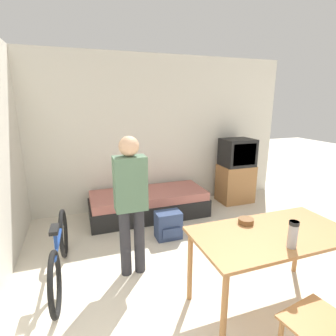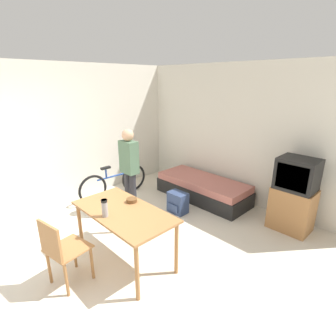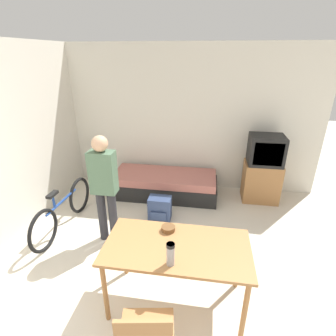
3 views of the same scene
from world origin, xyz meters
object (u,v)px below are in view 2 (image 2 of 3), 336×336
at_px(thermos_flask, 105,207).
at_px(backpack, 178,203).
at_px(daybed, 203,189).
at_px(mate_bowl, 132,200).
at_px(dining_table, 124,216).
at_px(tv, 294,195).
at_px(person_standing, 129,166).
at_px(wooden_chair, 61,249).
at_px(bicycle, 114,183).

height_order(thermos_flask, backpack, thermos_flask).
height_order(daybed, mate_bowl, mate_bowl).
bearing_deg(backpack, dining_table, -73.07).
relative_size(tv, mate_bowl, 8.42).
relative_size(daybed, backpack, 4.97).
bearing_deg(person_standing, backpack, 43.27).
bearing_deg(tv, wooden_chair, -113.10).
xyz_separation_m(bicycle, person_standing, (0.77, -0.14, 0.60)).
relative_size(dining_table, wooden_chair, 1.62).
bearing_deg(bicycle, mate_bowl, -25.36).
bearing_deg(person_standing, tv, 33.02).
relative_size(daybed, tv, 1.60).
xyz_separation_m(daybed, bicycle, (-1.35, -1.28, 0.10)).
bearing_deg(dining_table, thermos_flask, -96.19).
xyz_separation_m(tv, thermos_flask, (-1.27, -2.69, 0.29)).
height_order(bicycle, thermos_flask, thermos_flask).
bearing_deg(daybed, thermos_flask, -79.16).
xyz_separation_m(wooden_chair, mate_bowl, (0.01, 1.03, 0.28)).
xyz_separation_m(tv, mate_bowl, (-1.37, -2.21, 0.19)).
xyz_separation_m(person_standing, mate_bowl, (0.98, -0.69, -0.12)).
bearing_deg(thermos_flask, bicycle, 144.68).
height_order(tv, bicycle, tv).
distance_m(daybed, person_standing, 1.69).
bearing_deg(tv, bicycle, -156.10).
bearing_deg(dining_table, bicycle, 150.58).
bearing_deg(backpack, thermos_flask, -76.20).
distance_m(tv, thermos_flask, 2.99).
bearing_deg(thermos_flask, tv, 64.65).
bearing_deg(mate_bowl, thermos_flask, -78.81).
bearing_deg(thermos_flask, daybed, 100.84).
relative_size(daybed, bicycle, 1.24).
bearing_deg(person_standing, thermos_flask, -47.29).
xyz_separation_m(tv, backpack, (-1.71, -0.92, -0.41)).
height_order(tv, dining_table, tv).
relative_size(thermos_flask, mate_bowl, 1.56).
bearing_deg(thermos_flask, person_standing, 132.71).
xyz_separation_m(daybed, backpack, (0.06, -0.82, -0.02)).
height_order(person_standing, backpack, person_standing).
bearing_deg(dining_table, person_standing, 140.36).
relative_size(thermos_flask, backpack, 0.57).
bearing_deg(wooden_chair, mate_bowl, 89.28).
distance_m(dining_table, bicycle, 2.18).
height_order(mate_bowl, backpack, mate_bowl).
bearing_deg(bicycle, thermos_flask, -35.32).
relative_size(daybed, mate_bowl, 13.46).
bearing_deg(bicycle, daybed, 43.50).
relative_size(bicycle, backpack, 4.02).
bearing_deg(backpack, daybed, 94.31).
bearing_deg(daybed, backpack, -85.69).
bearing_deg(person_standing, bicycle, 169.44).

